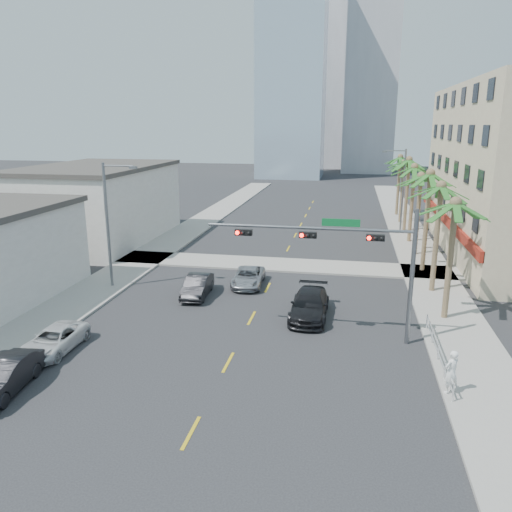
{
  "coord_description": "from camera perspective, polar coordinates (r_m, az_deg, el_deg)",
  "views": [
    {
      "loc": [
        5.63,
        -18.11,
        11.57
      ],
      "look_at": [
        -0.05,
        11.74,
        3.5
      ],
      "focal_mm": 35.0,
      "sensor_mm": 36.0,
      "label": 1
    }
  ],
  "objects": [
    {
      "name": "car_lane_left",
      "position": [
        34.78,
        -6.72,
        -3.41
      ],
      "size": [
        1.84,
        4.48,
        1.44
      ],
      "primitive_type": "imported",
      "rotation": [
        0.0,
        0.0,
        0.07
      ],
      "color": "black",
      "rests_on": "ground"
    },
    {
      "name": "sidewalk_left",
      "position": [
        43.54,
        -13.54,
        -0.86
      ],
      "size": [
        4.0,
        120.0,
        0.15
      ],
      "primitive_type": "cube",
      "color": "gray",
      "rests_on": "ground"
    },
    {
      "name": "sidewalk_cross",
      "position": [
        42.11,
        2.69,
        -0.99
      ],
      "size": [
        80.0,
        4.0,
        0.15
      ],
      "primitive_type": "cube",
      "color": "gray",
      "rests_on": "ground"
    },
    {
      "name": "streetlight_right",
      "position": [
        56.74,
        16.29,
        7.69
      ],
      "size": [
        2.55,
        0.25,
        9.0
      ],
      "color": "slate",
      "rests_on": "ground"
    },
    {
      "name": "car_lane_right",
      "position": [
        31.0,
        6.13,
        -5.57
      ],
      "size": [
        2.27,
        5.46,
        1.58
      ],
      "primitive_type": "imported",
      "rotation": [
        0.0,
        0.0,
        -0.01
      ],
      "color": "black",
      "rests_on": "ground"
    },
    {
      "name": "palm_tree_4",
      "position": [
        51.43,
        17.67,
        9.57
      ],
      "size": [
        4.8,
        4.8,
        8.16
      ],
      "color": "brown",
      "rests_on": "ground"
    },
    {
      "name": "streetlight_left",
      "position": [
        36.75,
        -16.36,
        4.06
      ],
      "size": [
        2.55,
        0.25,
        9.0
      ],
      "color": "slate",
      "rests_on": "ground"
    },
    {
      "name": "sidewalk_right",
      "position": [
        40.32,
        19.41,
        -2.57
      ],
      "size": [
        4.0,
        120.0,
        0.15
      ],
      "primitive_type": "cube",
      "color": "gray",
      "rests_on": "ground"
    },
    {
      "name": "palm_tree_7",
      "position": [
        66.91,
        16.17,
        10.75
      ],
      "size": [
        4.8,
        4.8,
        8.16
      ],
      "color": "brown",
      "rests_on": "ground"
    },
    {
      "name": "pedestrian",
      "position": [
        23.79,
        21.42,
        -12.22
      ],
      "size": [
        0.87,
        0.82,
        2.0
      ],
      "primitive_type": "imported",
      "rotation": [
        0.0,
        0.0,
        3.78
      ],
      "color": "white",
      "rests_on": "sidewalk_right"
    },
    {
      "name": "traffic_signal_mast",
      "position": [
        26.87,
        10.78,
        0.58
      ],
      "size": [
        11.12,
        0.54,
        7.2
      ],
      "color": "slate",
      "rests_on": "ground"
    },
    {
      "name": "palm_tree_3",
      "position": [
        46.32,
        18.35,
        8.57
      ],
      "size": [
        4.8,
        4.8,
        7.8
      ],
      "color": "brown",
      "rests_on": "ground"
    },
    {
      "name": "palm_tree_6",
      "position": [
        61.77,
        16.56,
        10.1
      ],
      "size": [
        4.8,
        4.8,
        7.8
      ],
      "color": "brown",
      "rests_on": "ground"
    },
    {
      "name": "car_lane_center",
      "position": [
        36.77,
        -0.89,
        -2.42
      ],
      "size": [
        2.39,
        4.73,
        1.28
      ],
      "primitive_type": "imported",
      "rotation": [
        0.0,
        0.0,
        0.06
      ],
      "color": "#AFAFB4",
      "rests_on": "ground"
    },
    {
      "name": "tower_far_right",
      "position": [
        129.48,
        13.2,
        22.69
      ],
      "size": [
        12.0,
        12.0,
        60.0
      ],
      "primitive_type": "cube",
      "color": "#ADADB2",
      "rests_on": "ground"
    },
    {
      "name": "palm_tree_1",
      "position": [
        36.05,
        20.41,
        7.35
      ],
      "size": [
        4.8,
        4.8,
        8.16
      ],
      "color": "brown",
      "rests_on": "ground"
    },
    {
      "name": "building_left_far",
      "position": [
        53.12,
        -17.68,
        5.54
      ],
      "size": [
        11.0,
        18.0,
        7.2
      ],
      "primitive_type": "cube",
      "color": "beige",
      "rests_on": "ground"
    },
    {
      "name": "car_parked_mid",
      "position": [
        25.31,
        -26.87,
        -12.18
      ],
      "size": [
        2.05,
        4.67,
        1.49
      ],
      "primitive_type": "imported",
      "rotation": [
        0.0,
        0.0,
        0.11
      ],
      "color": "black",
      "rests_on": "ground"
    },
    {
      "name": "tower_far_center",
      "position": [
        143.68,
        7.72,
        18.51
      ],
      "size": [
        16.0,
        16.0,
        42.0
      ],
      "primitive_type": "cube",
      "color": "#ADADB2",
      "rests_on": "ground"
    },
    {
      "name": "palm_tree_0",
      "position": [
        31.03,
        21.86,
        5.49
      ],
      "size": [
        4.8,
        4.8,
        7.8
      ],
      "color": "brown",
      "rests_on": "ground"
    },
    {
      "name": "tower_far_left",
      "position": [
        114.61,
        4.17,
        21.06
      ],
      "size": [
        14.0,
        14.0,
        48.0
      ],
      "primitive_type": "cube",
      "color": "#99B2C6",
      "rests_on": "ground"
    },
    {
      "name": "palm_tree_5",
      "position": [
        56.56,
        17.11,
        10.39
      ],
      "size": [
        4.8,
        4.8,
        8.52
      ],
      "color": "brown",
      "rests_on": "ground"
    },
    {
      "name": "palm_tree_2",
      "position": [
        41.13,
        19.31,
        8.76
      ],
      "size": [
        4.8,
        4.8,
        8.52
      ],
      "color": "brown",
      "rests_on": "ground"
    },
    {
      "name": "car_parked_far",
      "position": [
        28.49,
        -22.08,
        -8.9
      ],
      "size": [
        2.05,
        4.45,
        1.24
      ],
      "primitive_type": "imported",
      "rotation": [
        0.0,
        0.0,
        0.0
      ],
      "color": "silver",
      "rests_on": "ground"
    },
    {
      "name": "ground",
      "position": [
        22.22,
        -5.78,
        -16.6
      ],
      "size": [
        260.0,
        260.0,
        0.0
      ],
      "primitive_type": "plane",
      "color": "#262628",
      "rests_on": "ground"
    },
    {
      "name": "guardrail",
      "position": [
        26.87,
        20.11,
        -10.03
      ],
      "size": [
        0.08,
        8.08,
        1.0
      ],
      "color": "silver",
      "rests_on": "ground"
    }
  ]
}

